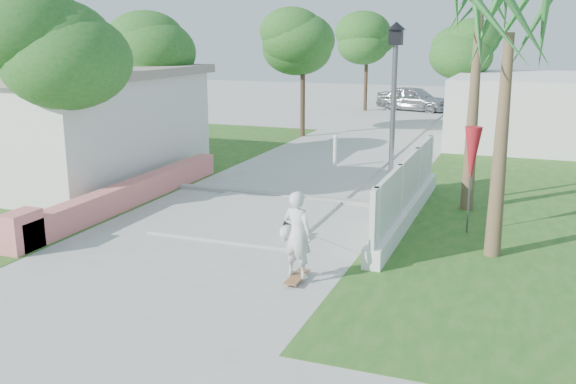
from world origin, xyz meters
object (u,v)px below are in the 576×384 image
at_px(street_lamp, 393,112).
at_px(dog, 287,231).
at_px(patio_umbrella, 472,156).
at_px(bollard, 335,151).
at_px(parked_car, 414,99).
at_px(skateboarder, 290,225).

relative_size(street_lamp, dog, 7.60).
height_order(street_lamp, patio_umbrella, street_lamp).
distance_m(street_lamp, bollard, 5.56).
bearing_deg(street_lamp, dog, -118.01).
distance_m(dog, parked_car, 23.98).
bearing_deg(patio_umbrella, street_lamp, 152.24).
height_order(bollard, dog, bollard).
distance_m(street_lamp, parked_car, 21.33).
bearing_deg(street_lamp, parked_car, 98.37).
bearing_deg(dog, skateboarder, -84.68).
relative_size(dog, parked_car, 0.14).
bearing_deg(patio_umbrella, parked_car, 102.77).
bearing_deg(patio_umbrella, dog, -151.23).
relative_size(patio_umbrella, dog, 3.94).
height_order(patio_umbrella, dog, patio_umbrella).
bearing_deg(dog, bollard, 80.61).
xyz_separation_m(street_lamp, parked_car, (-3.09, 21.04, -1.73)).
relative_size(bollard, skateboarder, 0.42).
distance_m(bollard, skateboarder, 8.67).
relative_size(street_lamp, patio_umbrella, 1.93).
xyz_separation_m(bollard, dog, (1.17, -7.39, -0.36)).
relative_size(patio_umbrella, parked_car, 0.56).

